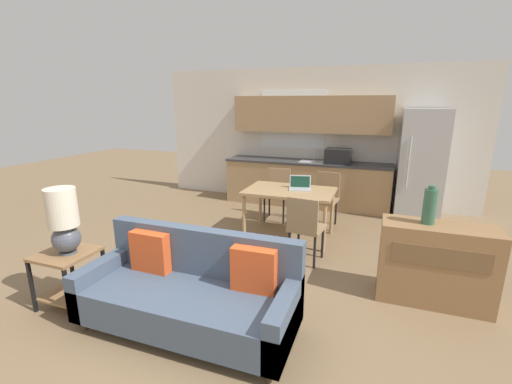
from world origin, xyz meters
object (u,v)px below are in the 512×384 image
object	(u,v)px
refrigerator	(420,165)
dining_table	(290,194)
couch	(191,292)
dining_chair_far_right	(325,196)
side_table	(68,269)
table_lamp	(64,220)
laptop	(300,186)
vase	(430,206)
credenza	(435,264)
dining_chair_near_right	(305,226)
dining_chair_far_left	(277,191)

from	to	relation	value
refrigerator	dining_table	size ratio (longest dim) A/B	1.47
couch	dining_chair_far_right	distance (m)	3.24
side_table	table_lamp	distance (m)	0.54
table_lamp	laptop	bearing A→B (deg)	56.90
side_table	dining_chair_far_right	xyz separation A→B (m)	(2.06, 3.29, 0.12)
vase	laptop	xyz separation A→B (m)	(-1.61, 1.29, -0.22)
side_table	dining_chair_far_right	bearing A→B (deg)	57.92
dining_table	vase	distance (m)	2.13
table_lamp	credenza	bearing A→B (deg)	21.24
dining_chair_near_right	laptop	size ratio (longest dim) A/B	2.44
couch	dining_chair_far_right	bearing A→B (deg)	77.13
dining_table	dining_chair_far_right	xyz separation A→B (m)	(0.43, 0.75, -0.18)
credenza	dining_chair_near_right	world-z (taller)	dining_chair_near_right
dining_chair_near_right	dining_chair_far_left	xyz separation A→B (m)	(-0.83, 1.56, 0.00)
couch	table_lamp	xyz separation A→B (m)	(-1.30, -0.14, 0.59)
dining_chair_far_right	vase	bearing A→B (deg)	-49.67
couch	credenza	xyz separation A→B (m)	(2.15, 1.21, 0.08)
dining_table	dining_chair_far_right	world-z (taller)	dining_chair_far_right
refrigerator	side_table	xyz separation A→B (m)	(-3.55, -4.27, -0.57)
refrigerator	laptop	xyz separation A→B (m)	(-1.78, -1.62, -0.16)
couch	side_table	xyz separation A→B (m)	(-1.34, -0.14, 0.05)
refrigerator	couch	world-z (taller)	refrigerator
side_table	vase	size ratio (longest dim) A/B	1.47
dining_chair_near_right	dining_chair_far_left	world-z (taller)	same
refrigerator	dining_table	bearing A→B (deg)	-137.93
side_table	dining_chair_near_right	bearing A→B (deg)	40.83
credenza	vase	distance (m)	0.62
dining_chair_far_left	laptop	xyz separation A→B (m)	(0.55, -0.68, 0.30)
couch	laptop	distance (m)	2.59
couch	dining_chair_far_left	xyz separation A→B (m)	(-0.13, 3.19, 0.17)
couch	dining_chair_far_right	world-z (taller)	dining_chair_far_right
dining_chair_near_right	dining_chair_far_right	size ratio (longest dim) A/B	1.00
refrigerator	table_lamp	size ratio (longest dim) A/B	2.91
vase	laptop	size ratio (longest dim) A/B	1.07
refrigerator	side_table	size ratio (longest dim) A/B	3.34
table_lamp	credenza	xyz separation A→B (m)	(3.45, 1.34, -0.50)
refrigerator	credenza	bearing A→B (deg)	-91.02
dining_chair_far_right	dining_chair_near_right	bearing A→B (deg)	-84.55
credenza	vase	xyz separation A→B (m)	(-0.12, 0.02, 0.60)
dining_chair_near_right	laptop	distance (m)	0.97
laptop	credenza	bearing A→B (deg)	-49.48
side_table	table_lamp	bearing A→B (deg)	-2.42
credenza	dining_chair_far_right	distance (m)	2.42
table_lamp	dining_chair_far_left	world-z (taller)	table_lamp
side_table	laptop	distance (m)	3.21
refrigerator	vase	xyz separation A→B (m)	(-0.17, -2.91, 0.06)
refrigerator	side_table	world-z (taller)	refrigerator
vase	dining_chair_far_left	distance (m)	2.97
side_table	table_lamp	size ratio (longest dim) A/B	0.87
vase	laptop	distance (m)	2.07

